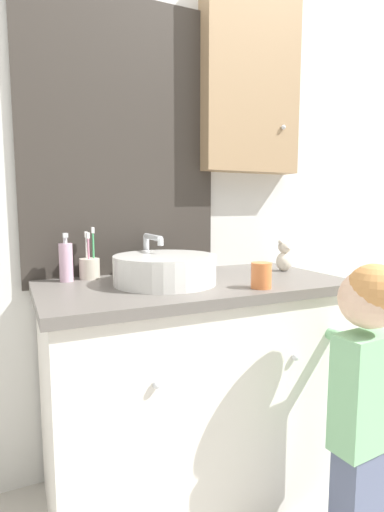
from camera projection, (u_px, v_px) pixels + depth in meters
name	position (u px, v px, depth m)	size (l,w,h in m)	color
wall_back	(167.00, 162.00, 1.68)	(3.20, 0.18, 2.50)	silver
vanity_counter	(194.00, 388.00, 1.50)	(1.10, 0.57, 0.82)	silver
sink_basin	(165.00, 269.00, 1.41)	(0.36, 0.41, 0.17)	silver
toothbrush_holder	(90.00, 267.00, 1.50)	(0.08, 0.08, 0.19)	beige
soap_dispenser	(66.00, 262.00, 1.44)	(0.05, 0.05, 0.18)	#CCA3BC
child_figure	(365.00, 375.00, 1.21)	(0.20, 0.46, 0.93)	slate
teddy_bear	(284.00, 256.00, 1.67)	(0.07, 0.06, 0.13)	beige
drinking_cup	(261.00, 275.00, 1.32)	(0.07, 0.07, 0.09)	orange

